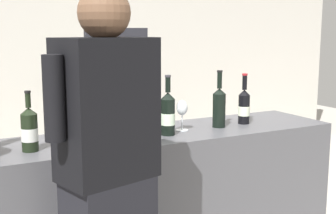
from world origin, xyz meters
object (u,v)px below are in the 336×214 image
(wine_bottle_5, at_px, (219,106))
(person_server, at_px, (117,127))
(wine_bottle_3, at_px, (168,114))
(wine_bottle_6, at_px, (139,113))
(wine_bottle_1, at_px, (29,130))
(wine_bottle_8, at_px, (129,120))
(wine_glass, at_px, (182,109))
(wine_bottle_0, at_px, (78,121))
(potted_shrub, at_px, (140,120))
(person_guest, at_px, (108,195))
(wine_bottle_2, at_px, (244,106))
(wine_bottle_4, at_px, (86,127))

(wine_bottle_5, distance_m, person_server, 0.82)
(wine_bottle_3, relative_size, wine_bottle_6, 1.05)
(wine_bottle_1, relative_size, person_server, 0.18)
(wine_bottle_5, xyz_separation_m, wine_bottle_8, (-0.65, -0.11, -0.01))
(wine_glass, bearing_deg, wine_bottle_1, -176.26)
(wine_bottle_8, bearing_deg, wine_bottle_0, 153.07)
(wine_bottle_1, height_order, potted_shrub, wine_bottle_1)
(wine_bottle_5, relative_size, person_server, 0.21)
(person_server, height_order, potted_shrub, person_server)
(person_guest, distance_m, potted_shrub, 2.27)
(wine_bottle_1, height_order, person_server, person_server)
(wine_bottle_0, xyz_separation_m, wine_bottle_6, (0.38, 0.03, 0.01))
(wine_bottle_0, bearing_deg, wine_glass, 0.40)
(wine_bottle_1, distance_m, person_guest, 0.61)
(wine_bottle_2, bearing_deg, wine_bottle_0, 179.95)
(wine_bottle_5, height_order, wine_bottle_6, wine_bottle_5)
(wine_bottle_0, distance_m, wine_bottle_6, 0.38)
(wine_bottle_6, bearing_deg, wine_bottle_8, -130.59)
(wine_bottle_6, xyz_separation_m, person_server, (0.10, 0.61, -0.21))
(wine_bottle_0, bearing_deg, wine_bottle_8, -26.93)
(wine_glass, distance_m, person_server, 0.70)
(wine_bottle_8, height_order, person_guest, person_guest)
(wine_bottle_3, distance_m, wine_bottle_8, 0.28)
(wine_glass, bearing_deg, wine_bottle_5, -4.81)
(wine_bottle_0, xyz_separation_m, wine_bottle_3, (0.51, -0.06, 0.01))
(wine_bottle_2, distance_m, wine_bottle_3, 0.59)
(wine_bottle_2, height_order, wine_glass, wine_bottle_2)
(wine_bottle_2, relative_size, wine_bottle_8, 0.94)
(wine_bottle_4, relative_size, person_server, 0.18)
(wine_bottle_1, relative_size, wine_bottle_8, 0.88)
(person_guest, bearing_deg, wine_bottle_3, 43.15)
(wine_bottle_4, bearing_deg, wine_bottle_1, 162.46)
(wine_bottle_6, distance_m, person_guest, 0.78)
(wine_bottle_1, bearing_deg, person_guest, -68.13)
(person_guest, bearing_deg, wine_glass, 40.50)
(wine_bottle_0, distance_m, wine_glass, 0.64)
(wine_bottle_1, xyz_separation_m, wine_bottle_4, (0.27, -0.08, 0.00))
(wine_bottle_4, bearing_deg, person_guest, -96.66)
(potted_shrub, bearing_deg, wine_bottle_4, -122.74)
(potted_shrub, bearing_deg, wine_bottle_5, -94.33)
(wine_bottle_4, height_order, wine_bottle_5, wine_bottle_5)
(wine_bottle_4, relative_size, wine_bottle_5, 0.88)
(wine_bottle_5, relative_size, wine_bottle_8, 1.03)
(wine_bottle_2, height_order, potted_shrub, wine_bottle_2)
(person_server, xyz_separation_m, person_guest, (-0.52, -1.24, -0.01))
(wine_bottle_4, relative_size, wine_glass, 1.70)
(wine_bottle_3, relative_size, wine_bottle_5, 0.98)
(wine_bottle_4, xyz_separation_m, potted_shrub, (1.00, 1.56, -0.33))
(wine_bottle_1, distance_m, wine_bottle_3, 0.78)
(wine_bottle_3, bearing_deg, wine_bottle_6, 146.59)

